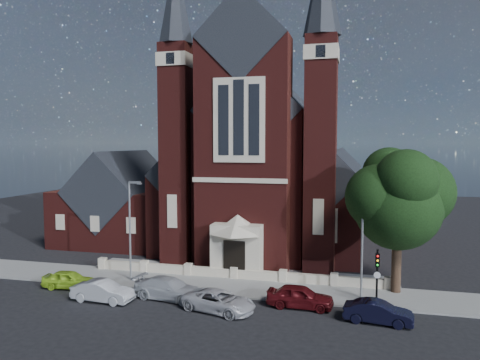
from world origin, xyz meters
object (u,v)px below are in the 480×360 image
(car_dark_red, at_px, (300,296))
(car_navy, at_px, (378,312))
(street_tree, at_px, (400,201))
(car_white_suv, at_px, (219,301))
(street_lamp_right, at_px, (364,236))
(car_lime_van, at_px, (69,279))
(church, at_px, (271,169))
(car_silver_b, at_px, (169,289))
(parish_hall, at_px, (124,206))
(car_silver_a, at_px, (103,291))
(street_lamp_left, at_px, (131,225))
(traffic_signal, at_px, (377,270))

(car_dark_red, relative_size, car_navy, 1.08)
(street_tree, relative_size, car_white_suv, 2.15)
(street_lamp_right, height_order, car_navy, street_lamp_right)
(street_tree, relative_size, car_lime_van, 2.66)
(street_tree, xyz_separation_m, car_dark_red, (-6.61, -4.46, -6.19))
(church, relative_size, street_lamp_right, 4.31)
(street_tree, distance_m, car_silver_b, 17.79)
(parish_hall, bearing_deg, car_white_suv, -48.08)
(car_silver_a, relative_size, car_silver_b, 0.85)
(street_lamp_left, distance_m, traffic_signal, 19.08)
(traffic_signal, height_order, car_white_suv, traffic_signal)
(street_tree, bearing_deg, car_dark_red, -145.99)
(street_lamp_left, distance_m, car_dark_red, 14.67)
(parish_hall, height_order, traffic_signal, parish_hall)
(car_navy, bearing_deg, car_white_suv, 99.29)
(traffic_signal, relative_size, car_dark_red, 0.89)
(parish_hall, height_order, car_silver_b, parish_hall)
(church, height_order, street_lamp_left, church)
(traffic_signal, bearing_deg, car_silver_b, -173.07)
(street_tree, xyz_separation_m, street_lamp_left, (-20.51, -1.71, -2.36))
(street_lamp_left, bearing_deg, church, 67.34)
(church, xyz_separation_m, street_tree, (12.60, -17.23, -1.23))
(parish_hall, distance_m, street_lamp_right, 29.62)
(car_silver_a, xyz_separation_m, car_white_suv, (8.48, 0.14, -0.04))
(street_tree, height_order, car_navy, street_tree)
(car_silver_b, relative_size, car_navy, 1.25)
(traffic_signal, distance_m, car_silver_a, 18.99)
(street_lamp_right, xyz_separation_m, car_silver_b, (-13.39, -3.31, -3.84))
(church, distance_m, car_lime_van, 25.87)
(car_silver_a, bearing_deg, car_navy, -85.21)
(church, distance_m, street_lamp_right, 21.76)
(street_lamp_left, xyz_separation_m, car_lime_van, (-3.77, -2.89, -3.91))
(parish_hall, distance_m, car_navy, 32.80)
(church, xyz_separation_m, parish_hall, (-16.00, -4.94, -4.17))
(car_silver_a, distance_m, car_white_suv, 8.48)
(car_white_suv, bearing_deg, traffic_signal, -56.47)
(street_tree, relative_size, street_lamp_left, 1.32)
(car_silver_a, height_order, car_white_suv, car_silver_a)
(car_lime_van, height_order, car_silver_a, car_silver_a)
(car_dark_red, bearing_deg, car_white_suv, 114.04)
(traffic_signal, bearing_deg, street_lamp_left, 175.24)
(street_lamp_right, distance_m, car_lime_van, 22.30)
(street_lamp_right, relative_size, car_navy, 1.93)
(car_dark_red, bearing_deg, street_tree, -53.78)
(car_white_suv, bearing_deg, car_dark_red, -52.31)
(car_silver_b, height_order, car_navy, car_silver_b)
(traffic_signal, bearing_deg, street_tree, 64.05)
(street_lamp_left, relative_size, car_dark_red, 1.79)
(church, relative_size, street_lamp_left, 4.31)
(street_lamp_right, relative_size, car_silver_b, 1.54)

